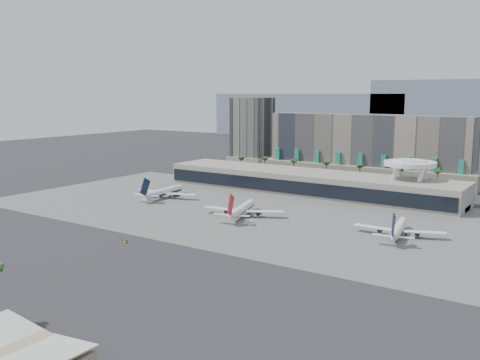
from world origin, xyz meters
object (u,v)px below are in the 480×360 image
Objects in this scene: airliner_centre at (242,209)px; service_vehicle_b at (249,222)px; airliner_right at (399,229)px; taxiway_sign at (125,242)px; airliner_left at (164,192)px; service_vehicle_a at (146,198)px.

airliner_centre is 15.47m from service_vehicle_b.
taxiway_sign is (-81.74, -66.28, -2.71)m from airliner_right.
service_vehicle_b is at bearing -61.21° from airliner_centre.
airliner_centre reaches higher than taxiway_sign.
airliner_left is 10.66m from service_vehicle_a.
service_vehicle_a is at bearing 170.57° from airliner_right.
airliner_right is 105.27m from taxiway_sign.
airliner_left is at bearing 125.57° from taxiway_sign.
airliner_right is at bearing -9.04° from airliner_left.
service_vehicle_b is at bearing 13.38° from service_vehicle_a.
airliner_left is at bearing 179.40° from service_vehicle_b.
service_vehicle_a reaches higher than taxiway_sign.
airliner_centre is at bearing 81.78° from taxiway_sign.
airliner_right is 8.22× the size of service_vehicle_a.
airliner_centre is 17.37× the size of taxiway_sign.
service_vehicle_a is 1.16× the size of service_vehicle_b.
service_vehicle_a is 81.69m from taxiway_sign.
airliner_right reaches higher than service_vehicle_a.
airliner_right is 16.53× the size of taxiway_sign.
service_vehicle_a is (-62.89, 3.20, -2.35)m from airliner_centre.
airliner_centre is at bearing 153.55° from service_vehicle_b.
airliner_right is 132.67m from service_vehicle_a.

